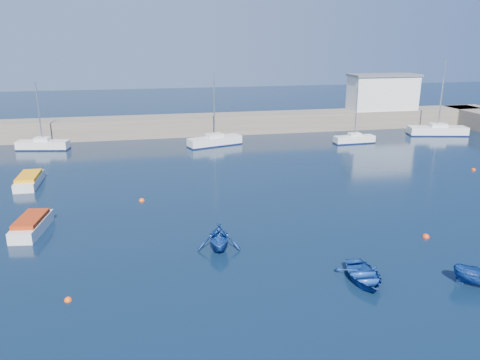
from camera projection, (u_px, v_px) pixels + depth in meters
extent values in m
plane|color=black|center=(273.00, 315.00, 23.02)|extent=(220.00, 220.00, 0.00)
cube|color=#706355|center=(185.00, 125.00, 65.71)|extent=(96.00, 4.50, 2.60)
cube|color=silver|center=(383.00, 93.00, 70.48)|extent=(10.00, 4.00, 5.00)
cube|color=silver|center=(43.00, 145.00, 56.96)|extent=(6.35, 2.90, 1.08)
cylinder|color=#B7BABC|center=(39.00, 112.00, 55.78)|extent=(0.16, 0.16, 7.05)
cube|color=silver|center=(215.00, 141.00, 59.09)|extent=(7.16, 3.96, 1.09)
cylinder|color=#B7BABC|center=(214.00, 105.00, 57.78)|extent=(0.16, 0.16, 7.94)
cube|color=silver|center=(354.00, 139.00, 60.45)|extent=(5.36, 1.71, 0.95)
cylinder|color=#B7BABC|center=(356.00, 112.00, 59.43)|extent=(0.14, 0.14, 6.10)
cube|color=silver|center=(437.00, 131.00, 65.46)|extent=(8.23, 3.89, 1.19)
cylinder|color=#B7BABC|center=(442.00, 94.00, 63.95)|extent=(0.17, 0.17, 9.13)
cube|color=silver|center=(32.00, 226.00, 32.79)|extent=(2.23, 4.78, 0.82)
cube|color=#A22B0B|center=(31.00, 219.00, 32.63)|extent=(1.99, 3.63, 0.31)
cube|color=silver|center=(29.00, 181.00, 43.22)|extent=(1.79, 5.07, 0.76)
cube|color=orange|center=(29.00, 176.00, 43.07)|extent=(1.70, 3.80, 0.28)
imported|color=navy|center=(364.00, 275.00, 26.11)|extent=(2.90, 3.85, 0.75)
imported|color=navy|center=(219.00, 237.00, 29.99)|extent=(3.19, 3.57, 1.70)
sphere|color=#FD4B0D|center=(68.00, 301.00, 24.30)|extent=(0.41, 0.41, 0.41)
sphere|color=red|center=(426.00, 237.00, 32.02)|extent=(0.49, 0.49, 0.49)
sphere|color=#FD4B0D|center=(142.00, 201.00, 39.12)|extent=(0.47, 0.47, 0.47)
sphere|color=red|center=(473.00, 170.00, 48.21)|extent=(0.45, 0.45, 0.45)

